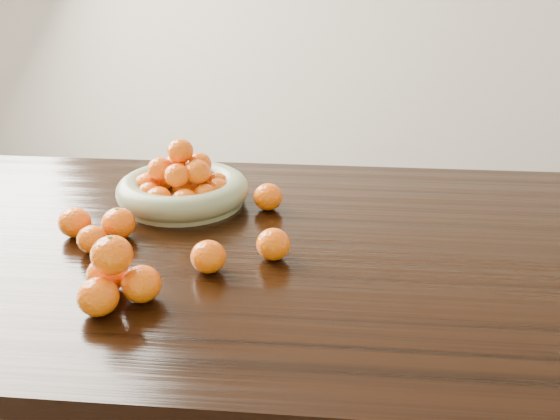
# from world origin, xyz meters

# --- Properties ---
(dining_table) EXTENTS (2.00, 1.00, 0.75)m
(dining_table) POSITION_xyz_m (0.00, 0.00, 0.66)
(dining_table) COLOR black
(dining_table) RESTS_ON ground
(fruit_bowl) EXTENTS (0.30, 0.30, 0.15)m
(fruit_bowl) POSITION_xyz_m (-0.20, 0.19, 0.79)
(fruit_bowl) COLOR #747C5B
(fruit_bowl) RESTS_ON dining_table
(orange_pyramid) EXTENTS (0.14, 0.14, 0.12)m
(orange_pyramid) POSITION_xyz_m (-0.20, -0.25, 0.80)
(orange_pyramid) COLOR #EA6207
(orange_pyramid) RESTS_ON dining_table
(loose_orange_0) EXTENTS (0.07, 0.07, 0.06)m
(loose_orange_0) POSITION_xyz_m (-0.28, -0.01, 0.78)
(loose_orange_0) COLOR #EA6207
(loose_orange_0) RESTS_ON dining_table
(loose_orange_1) EXTENTS (0.07, 0.07, 0.06)m
(loose_orange_1) POSITION_xyz_m (-0.07, -0.13, 0.78)
(loose_orange_1) COLOR #EA6207
(loose_orange_1) RESTS_ON dining_table
(loose_orange_2) EXTENTS (0.07, 0.07, 0.06)m
(loose_orange_2) POSITION_xyz_m (0.04, -0.07, 0.78)
(loose_orange_2) COLOR #EA6207
(loose_orange_2) RESTS_ON dining_table
(loose_orange_3) EXTENTS (0.06, 0.06, 0.05)m
(loose_orange_3) POSITION_xyz_m (-0.31, -0.08, 0.78)
(loose_orange_3) COLOR #EA6207
(loose_orange_3) RESTS_ON dining_table
(loose_orange_4) EXTENTS (0.07, 0.07, 0.06)m
(loose_orange_4) POSITION_xyz_m (-0.37, -0.01, 0.78)
(loose_orange_4) COLOR #EA6207
(loose_orange_4) RESTS_ON dining_table
(loose_orange_5) EXTENTS (0.07, 0.07, 0.06)m
(loose_orange_5) POSITION_xyz_m (0.00, 0.17, 0.78)
(loose_orange_5) COLOR #EA6207
(loose_orange_5) RESTS_ON dining_table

